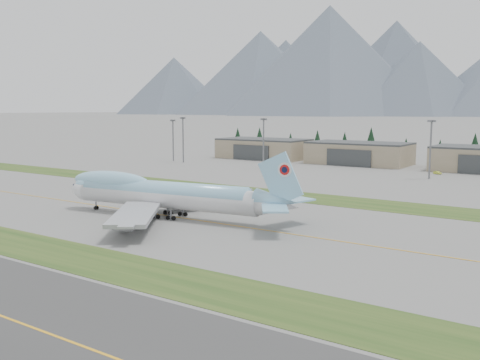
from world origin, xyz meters
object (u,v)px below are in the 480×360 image
Objects in this scene: hangar_left at (264,149)px; hangar_center at (359,153)px; service_vehicle_b at (437,174)px; boeing_747_freighter at (164,194)px; service_vehicle_a at (288,164)px.

hangar_left is 55.00m from hangar_center.
service_vehicle_b is (42.76, -21.30, -5.39)m from hangar_center.
service_vehicle_b is at bearing -12.29° from hangar_left.
hangar_center is (-8.49, 151.22, -0.42)m from boeing_747_freighter.
service_vehicle_a is at bearing -36.63° from hangar_left.
hangar_left is 13.42× the size of service_vehicle_a.
boeing_747_freighter is 164.01m from hangar_left.
hangar_left is (-63.49, 151.22, -0.42)m from boeing_747_freighter.
boeing_747_freighter is 1.40× the size of hangar_center.
service_vehicle_b is (34.28, 129.92, -5.81)m from boeing_747_freighter.
boeing_747_freighter is 18.78× the size of service_vehicle_a.
hangar_center is at bearing 85.36° from boeing_747_freighter.
boeing_747_freighter is at bearing -100.38° from service_vehicle_a.
boeing_747_freighter reaches higher than hangar_left.
boeing_747_freighter is 151.46m from hangar_center.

